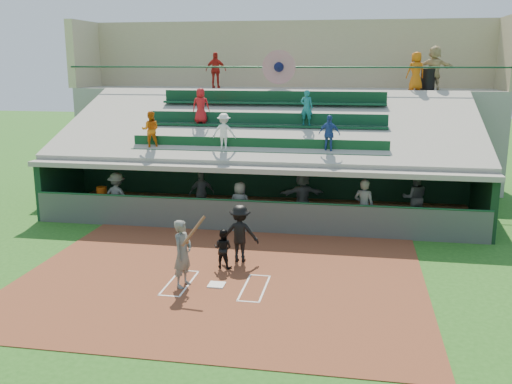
% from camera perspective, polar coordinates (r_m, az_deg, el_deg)
% --- Properties ---
extents(ground, '(100.00, 100.00, 0.00)m').
position_cam_1_polar(ground, '(15.41, -3.96, -9.36)').
color(ground, '#205517').
rests_on(ground, ground).
extents(dirt_slab, '(11.00, 9.00, 0.02)m').
position_cam_1_polar(dirt_slab, '(15.86, -3.53, -8.65)').
color(dirt_slab, brown).
rests_on(dirt_slab, ground).
extents(home_plate, '(0.43, 0.43, 0.03)m').
position_cam_1_polar(home_plate, '(15.40, -3.96, -9.23)').
color(home_plate, white).
rests_on(home_plate, dirt_slab).
extents(batters_box_chalk, '(2.65, 1.85, 0.01)m').
position_cam_1_polar(batters_box_chalk, '(15.41, -3.96, -9.28)').
color(batters_box_chalk, white).
rests_on(batters_box_chalk, dirt_slab).
extents(dugout_floor, '(16.00, 3.50, 0.04)m').
position_cam_1_polar(dugout_floor, '(21.67, 0.31, -2.66)').
color(dugout_floor, gray).
rests_on(dugout_floor, ground).
extents(concourse_slab, '(20.00, 3.00, 4.60)m').
position_cam_1_polar(concourse_slab, '(27.78, 2.66, 5.58)').
color(concourse_slab, gray).
rests_on(concourse_slab, ground).
extents(grandstand, '(20.40, 10.40, 7.80)m').
position_cam_1_polar(grandstand, '(24.85, 1.75, 4.63)').
color(grandstand, '#4B4F4A').
rests_on(grandstand, ground).
extents(batter_at_plate, '(0.92, 0.80, 1.95)m').
position_cam_1_polar(batter_at_plate, '(15.14, -7.32, -6.09)').
color(batter_at_plate, '#535550').
rests_on(batter_at_plate, dirt_slab).
extents(catcher, '(0.63, 0.54, 1.15)m').
position_cam_1_polar(catcher, '(16.48, -3.33, -5.66)').
color(catcher, black).
rests_on(catcher, dirt_slab).
extents(home_umpire, '(1.13, 0.68, 1.71)m').
position_cam_1_polar(home_umpire, '(16.90, -1.61, -4.15)').
color(home_umpire, black).
rests_on(home_umpire, dirt_slab).
extents(dugout_bench, '(15.17, 0.72, 0.45)m').
position_cam_1_polar(dugout_bench, '(22.87, 1.38, -1.19)').
color(dugout_bench, brown).
rests_on(dugout_bench, dugout_floor).
extents(white_table, '(1.07, 0.96, 0.76)m').
position_cam_1_polar(white_table, '(22.67, -15.24, -1.37)').
color(white_table, silver).
rests_on(white_table, dugout_floor).
extents(water_cooler, '(0.39, 0.39, 0.39)m').
position_cam_1_polar(water_cooler, '(22.48, -15.17, 0.02)').
color(water_cooler, '#CA4D0B').
rests_on(water_cooler, white_table).
extents(dugout_player_a, '(1.23, 0.83, 1.76)m').
position_cam_1_polar(dugout_player_a, '(21.97, -13.71, -0.39)').
color(dugout_player_a, '#5C5F59').
rests_on(dugout_player_a, dugout_floor).
extents(dugout_player_b, '(1.06, 0.82, 1.68)m').
position_cam_1_polar(dugout_player_b, '(22.05, -5.46, -0.13)').
color(dugout_player_b, '#5F625D').
rests_on(dugout_player_b, dugout_floor).
extents(dugout_player_c, '(0.86, 0.64, 1.61)m').
position_cam_1_polar(dugout_player_c, '(20.43, -1.62, -1.23)').
color(dugout_player_c, '#60635D').
rests_on(dugout_player_c, dugout_floor).
extents(dugout_player_d, '(1.75, 0.99, 1.80)m').
position_cam_1_polar(dugout_player_d, '(21.45, 4.66, -0.33)').
color(dugout_player_d, '#61635D').
rests_on(dugout_player_d, dugout_floor).
extents(dugout_player_e, '(0.81, 0.67, 1.92)m').
position_cam_1_polar(dugout_player_e, '(19.80, 10.74, -1.45)').
color(dugout_player_e, '#525450').
rests_on(dugout_player_e, dugout_floor).
extents(dugout_player_f, '(0.98, 0.80, 1.88)m').
position_cam_1_polar(dugout_player_f, '(21.60, 15.59, -0.56)').
color(dugout_player_f, '#5B5D58').
rests_on(dugout_player_f, dugout_floor).
extents(trash_bin, '(0.62, 0.62, 0.93)m').
position_cam_1_polar(trash_bin, '(26.99, 16.80, 10.73)').
color(trash_bin, black).
rests_on(trash_bin, concourse_slab).
extents(concourse_staff_a, '(1.00, 0.45, 1.68)m').
position_cam_1_polar(concourse_staff_a, '(27.80, -4.03, 12.06)').
color(concourse_staff_a, '#B51C14').
rests_on(concourse_staff_a, concourse_slab).
extents(concourse_staff_b, '(0.95, 0.79, 1.66)m').
position_cam_1_polar(concourse_staff_b, '(26.38, 15.69, 11.56)').
color(concourse_staff_b, '#C55E0B').
rests_on(concourse_staff_b, concourse_slab).
extents(concourse_staff_c, '(1.86, 0.86, 1.93)m').
position_cam_1_polar(concourse_staff_c, '(27.06, 17.36, 11.76)').
color(concourse_staff_c, tan).
rests_on(concourse_staff_c, concourse_slab).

